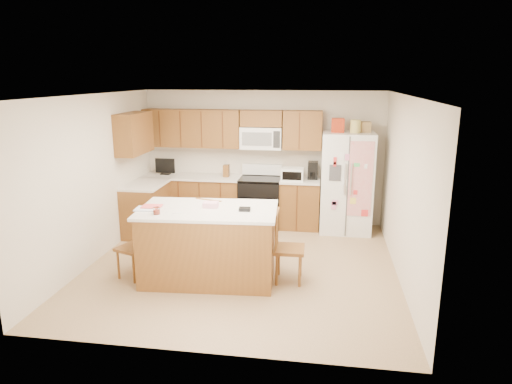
% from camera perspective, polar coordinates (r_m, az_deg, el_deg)
% --- Properties ---
extents(ground, '(4.50, 4.50, 0.00)m').
position_cam_1_polar(ground, '(6.92, -1.75, -9.16)').
color(ground, brown).
rests_on(ground, ground).
extents(room_shell, '(4.60, 4.60, 2.52)m').
position_cam_1_polar(room_shell, '(6.48, -1.84, 2.61)').
color(room_shell, beige).
rests_on(room_shell, ground).
extents(cabinetry, '(3.36, 1.56, 2.15)m').
position_cam_1_polar(cabinetry, '(8.51, -6.14, 1.74)').
color(cabinetry, brown).
rests_on(cabinetry, ground).
extents(stove, '(0.76, 0.65, 1.13)m').
position_cam_1_polar(stove, '(8.56, 0.56, -1.13)').
color(stove, black).
rests_on(stove, ground).
extents(refrigerator, '(0.90, 0.79, 2.04)m').
position_cam_1_polar(refrigerator, '(8.33, 11.27, 1.31)').
color(refrigerator, white).
rests_on(refrigerator, ground).
extents(island, '(1.93, 1.20, 1.11)m').
position_cam_1_polar(island, '(6.35, -5.91, -6.43)').
color(island, brown).
rests_on(island, ground).
extents(windsor_chair_left, '(0.50, 0.51, 0.93)m').
position_cam_1_polar(windsor_chair_left, '(6.60, -14.93, -6.72)').
color(windsor_chair_left, brown).
rests_on(windsor_chair_left, ground).
extents(windsor_chair_back, '(0.54, 0.52, 1.02)m').
position_cam_1_polar(windsor_chair_back, '(6.90, -5.19, -4.97)').
color(windsor_chair_back, brown).
rests_on(windsor_chair_back, ground).
extents(windsor_chair_right, '(0.42, 0.44, 1.00)m').
position_cam_1_polar(windsor_chair_right, '(6.27, 3.93, -7.05)').
color(windsor_chair_right, brown).
rests_on(windsor_chair_right, ground).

